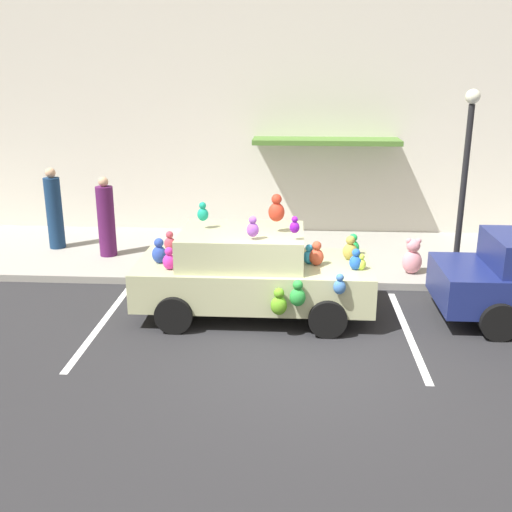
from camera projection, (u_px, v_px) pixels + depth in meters
ground_plane at (303, 356)px, 9.24m from camera, size 60.00×60.00×0.00m
sidewalk at (300, 255)px, 13.98m from camera, size 24.00×4.00×0.15m
storefront_building at (303, 112)px, 15.08m from camera, size 24.00×1.25×6.40m
parking_stripe_front at (407, 332)px, 10.09m from camera, size 0.12×3.60×0.01m
parking_stripe_rear at (101, 324)px, 10.41m from camera, size 0.12×3.60×0.01m
plush_covered_car at (251, 271)px, 10.64m from camera, size 4.13×2.16×2.22m
teddy_bear_on_sidewalk at (412, 257)px, 12.43m from camera, size 0.40×0.33×0.76m
street_lamp_post at (466, 165)px, 11.65m from camera, size 0.28×0.28×3.74m
pedestrian_near_shopfront at (54, 211)px, 14.07m from camera, size 0.37×0.37×1.92m
pedestrian_walking_past at (106, 220)px, 13.50m from camera, size 0.39×0.39×1.82m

